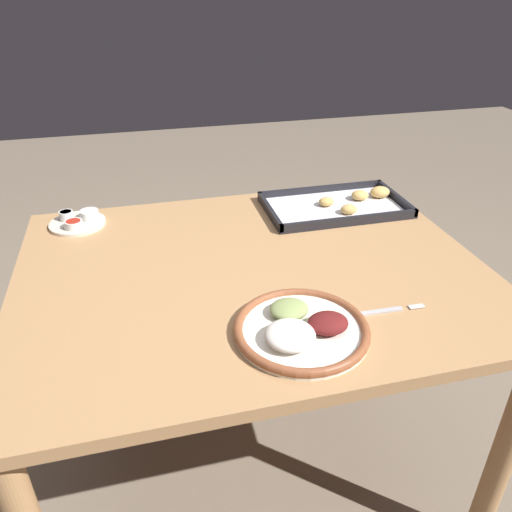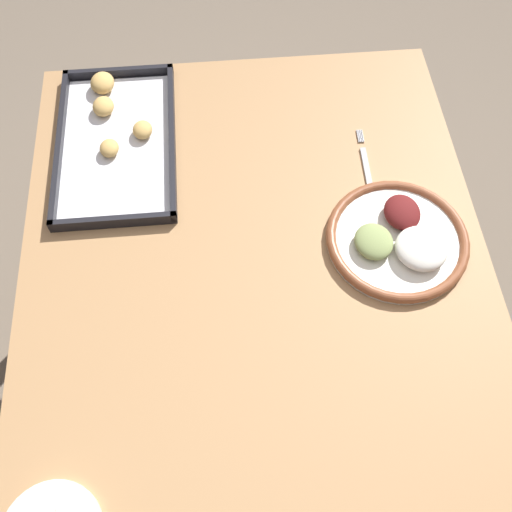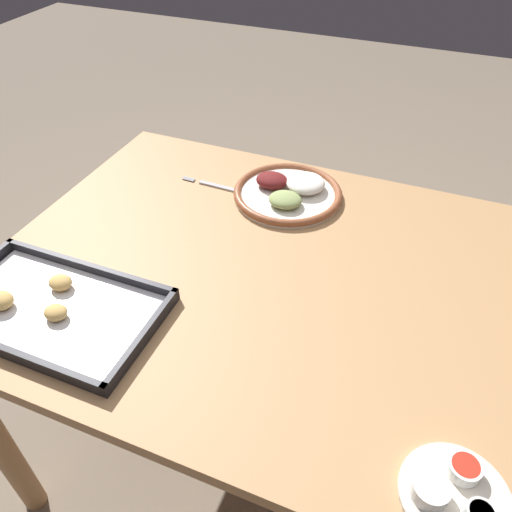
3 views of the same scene
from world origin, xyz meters
name	(u,v)px [view 2 (image 2 of 3)]	position (x,y,z in m)	size (l,w,h in m)	color
ground_plane	(256,389)	(0.00, 0.00, 0.00)	(8.00, 8.00, 0.00)	#7A6B59
dining_table	(256,293)	(0.00, 0.00, 0.64)	(1.17, 0.92, 0.75)	#AD7F51
dinner_plate	(399,239)	(0.03, -0.28, 0.76)	(0.28, 0.28, 0.05)	white
fork	(367,169)	(0.22, -0.26, 0.75)	(0.20, 0.02, 0.00)	#B2B2B7
baking_tray	(116,136)	(0.35, 0.28, 0.76)	(0.43, 0.26, 0.04)	black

